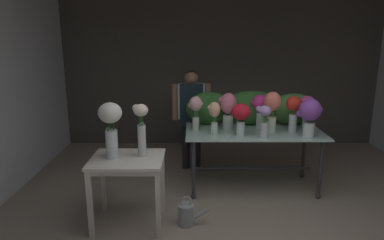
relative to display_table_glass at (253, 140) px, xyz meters
The scene contains 20 objects.
ground_plane 0.76m from the display_table_glass, 153.96° to the left, with size 8.49×8.49×0.00m, color gray.
wall_back 2.24m from the display_table_glass, 97.86° to the left, with size 5.96×0.12×2.99m, color #4C4742.
wall_left 3.37m from the display_table_glass, behind, with size 0.12×3.98×2.99m, color silver.
display_table_glass is the anchor object (origin of this frame).
side_table_white 1.80m from the display_table_glass, 148.04° to the right, with size 0.78×0.64×0.78m.
florist 1.13m from the display_table_glass, 139.62° to the left, with size 0.59×0.24×1.55m.
foliage_backdrop 0.49m from the display_table_glass, 83.64° to the left, with size 1.87×0.32×0.49m.
vase_fuchsia_dahlias 0.85m from the display_table_glass, ahead, with size 0.25×0.23×0.45m.
vase_coral_ranunculus 0.52m from the display_table_glass, 28.44° to the right, with size 0.22×0.22×0.55m.
vase_rosy_hydrangea 0.55m from the display_table_glass, behind, with size 0.25×0.22×0.51m.
vase_peach_lilies 0.69m from the display_table_glass, 162.79° to the right, with size 0.16×0.15×0.43m.
vase_lilac_carnations 0.51m from the display_table_glass, 79.55° to the right, with size 0.19×0.16×0.41m.
vase_magenta_stock 0.47m from the display_table_glass, 56.21° to the left, with size 0.28×0.25×0.46m.
vase_scarlet_roses 0.66m from the display_table_glass, ahead, with size 0.21×0.21×0.48m.
vase_crimson_freesia 0.52m from the display_table_glass, 131.46° to the right, with size 0.24×0.24×0.42m.
vase_violet_peonies 0.82m from the display_table_glass, 25.76° to the right, with size 0.30×0.27×0.49m.
vase_blush_tulips 0.88m from the display_table_glass, behind, with size 0.20×0.17×0.47m.
vase_white_roses_tall 1.99m from the display_table_glass, 150.46° to the right, with size 0.25×0.25×0.61m.
vase_cream_lisianthus_tall 1.69m from the display_table_glass, 147.14° to the right, with size 0.17×0.16×0.58m.
watering_can 1.44m from the display_table_glass, 132.17° to the right, with size 0.35×0.18×0.34m.
Camera 1 is at (-0.54, -2.72, 2.09)m, focal length 32.67 mm.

